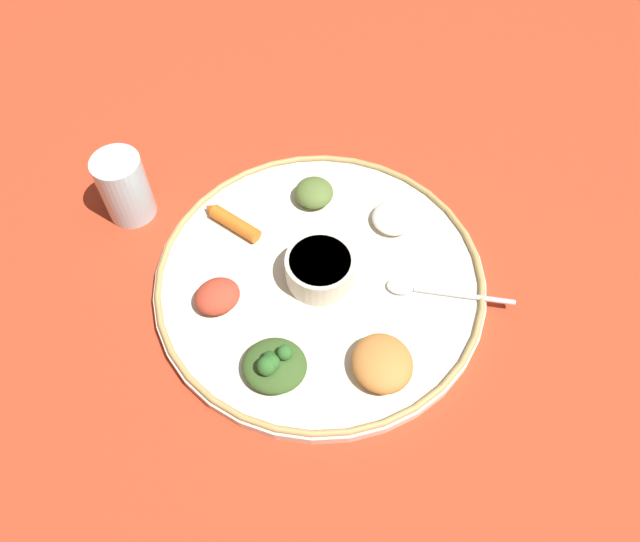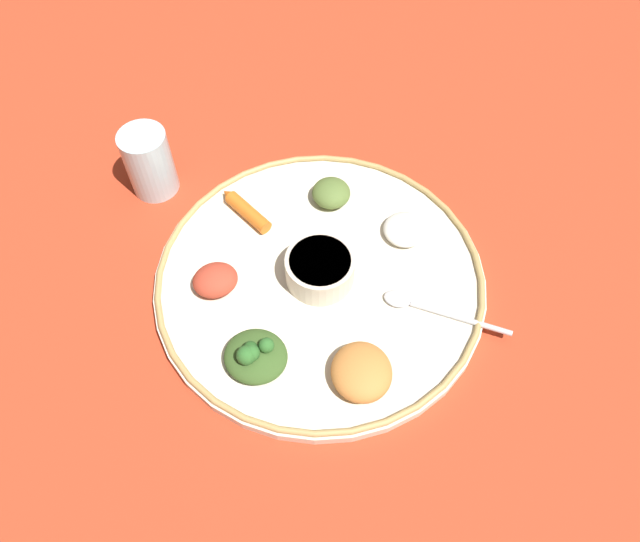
{
  "view_description": "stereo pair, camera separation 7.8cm",
  "coord_description": "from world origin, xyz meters",
  "px_view_note": "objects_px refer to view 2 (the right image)",
  "views": [
    {
      "loc": [
        -0.42,
        0.07,
        0.68
      ],
      "look_at": [
        0.0,
        0.0,
        0.03
      ],
      "focal_mm": 34.75,
      "sensor_mm": 36.0,
      "label": 1
    },
    {
      "loc": [
        -0.43,
        -0.01,
        0.68
      ],
      "look_at": [
        0.0,
        0.0,
        0.03
      ],
      "focal_mm": 34.75,
      "sensor_mm": 36.0,
      "label": 2
    }
  ],
  "objects_px": {
    "greens_pile": "(255,355)",
    "spoon": "(426,308)",
    "carrot_near_spoon": "(245,210)",
    "drinking_glass": "(150,166)",
    "center_bowl": "(320,268)"
  },
  "relations": [
    {
      "from": "greens_pile",
      "to": "drinking_glass",
      "type": "relative_size",
      "value": 0.95
    },
    {
      "from": "spoon",
      "to": "carrot_near_spoon",
      "type": "distance_m",
      "value": 0.28
    },
    {
      "from": "carrot_near_spoon",
      "to": "greens_pile",
      "type": "bearing_deg",
      "value": -171.49
    },
    {
      "from": "greens_pile",
      "to": "carrot_near_spoon",
      "type": "xyz_separation_m",
      "value": [
        0.22,
        0.03,
        -0.01
      ]
    },
    {
      "from": "greens_pile",
      "to": "spoon",
      "type": "bearing_deg",
      "value": -69.42
    },
    {
      "from": "greens_pile",
      "to": "carrot_near_spoon",
      "type": "distance_m",
      "value": 0.22
    },
    {
      "from": "center_bowl",
      "to": "spoon",
      "type": "relative_size",
      "value": 0.56
    },
    {
      "from": "spoon",
      "to": "carrot_near_spoon",
      "type": "bearing_deg",
      "value": 58.78
    },
    {
      "from": "spoon",
      "to": "carrot_near_spoon",
      "type": "relative_size",
      "value": 2.04
    },
    {
      "from": "spoon",
      "to": "greens_pile",
      "type": "height_order",
      "value": "greens_pile"
    },
    {
      "from": "carrot_near_spoon",
      "to": "drinking_glass",
      "type": "bearing_deg",
      "value": 66.49
    },
    {
      "from": "center_bowl",
      "to": "drinking_glass",
      "type": "xyz_separation_m",
      "value": [
        0.16,
        0.24,
        0.01
      ]
    },
    {
      "from": "center_bowl",
      "to": "carrot_near_spoon",
      "type": "xyz_separation_m",
      "value": [
        0.1,
        0.1,
        -0.01
      ]
    },
    {
      "from": "spoon",
      "to": "drinking_glass",
      "type": "relative_size",
      "value": 1.58
    },
    {
      "from": "center_bowl",
      "to": "spoon",
      "type": "distance_m",
      "value": 0.14
    }
  ]
}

